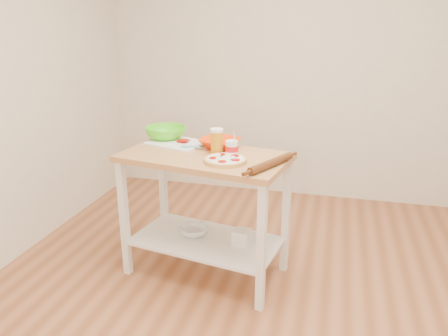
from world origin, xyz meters
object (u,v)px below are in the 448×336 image
prep_island (205,190)px  knife (170,138)px  pizza (225,160)px  spatula (191,147)px  shelf_glass_bowl (194,231)px  shelf_bin (242,237)px  yogurt_tub (232,148)px  cutting_board (178,142)px  green_bowl (166,133)px  beer_pint (217,141)px  rolling_pin (271,164)px  orange_bowl (220,143)px

prep_island → knife: size_ratio=4.41×
pizza → spatula: (-0.31, 0.22, 0.00)m
shelf_glass_bowl → shelf_bin: 0.38m
pizza → shelf_glass_bowl: pizza is taller
prep_island → spatula: size_ratio=7.62×
pizza → yogurt_tub: 0.15m
cutting_board → yogurt_tub: 0.50m
green_bowl → prep_island: bearing=-37.1°
beer_pint → rolling_pin: beer_pint is taller
rolling_pin → orange_bowl: bearing=140.7°
cutting_board → shelf_bin: cutting_board is taller
green_bowl → shelf_glass_bowl: bearing=-41.3°
pizza → yogurt_tub: bearing=87.7°
green_bowl → shelf_bin: 0.97m
prep_island → knife: knife is taller
knife → pizza: bearing=-26.6°
beer_pint → prep_island: bearing=-155.3°
shelf_bin → cutting_board: bearing=157.6°
rolling_pin → beer_pint: bearing=154.3°
cutting_board → green_bowl: green_bowl is taller
spatula → pizza: bearing=-22.0°
prep_island → knife: bearing=142.3°
knife → prep_island: bearing=-27.1°
yogurt_tub → beer_pint: bearing=170.5°
beer_pint → spatula: bearing=163.5°
cutting_board → shelf_bin: 0.83m
prep_island → beer_pint: 0.35m
pizza → spatula: size_ratio=1.74×
beer_pint → cutting_board: bearing=152.9°
beer_pint → shelf_glass_bowl: 0.72m
spatula → shelf_bin: (0.40, -0.11, -0.60)m
spatula → yogurt_tub: 0.33m
orange_bowl → beer_pint: bearing=-82.4°
yogurt_tub → shelf_glass_bowl: 0.72m
orange_bowl → shelf_bin: orange_bowl is taller
prep_island → pizza: size_ratio=4.38×
orange_bowl → beer_pint: 0.16m
spatula → knife: bearing=155.3°
orange_bowl → beer_pint: (0.02, -0.15, 0.05)m
beer_pint → rolling_pin: bearing=-25.7°
prep_island → orange_bowl: orange_bowl is taller
spatula → green_bowl: size_ratio=0.52×
prep_island → orange_bowl: 0.35m
spatula → rolling_pin: rolling_pin is taller
yogurt_tub → shelf_bin: yogurt_tub is taller
prep_island → rolling_pin: (0.47, -0.16, 0.28)m
cutting_board → yogurt_tub: size_ratio=2.59×
orange_bowl → shelf_glass_bowl: bearing=-139.2°
orange_bowl → green_bowl: (-0.45, 0.12, 0.01)m
pizza → yogurt_tub: size_ratio=1.50×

